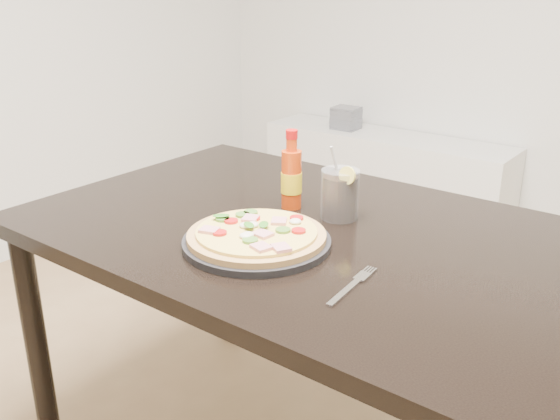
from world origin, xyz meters
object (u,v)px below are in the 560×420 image
Objects in this scene: plate at (257,242)px; media_console at (384,178)px; dining_table at (310,258)px; hot_sauce_bottle at (291,177)px; cola_cup at (340,195)px; fork at (353,284)px; pizza at (256,234)px.

plate is 0.24× the size of media_console.
hot_sauce_bottle is (-0.12, 0.08, 0.17)m from dining_table.
cola_cup is 0.98× the size of fork.
fork is at bearing -7.23° from pizza.
hot_sauce_bottle is 1.12× the size of cola_cup.
pizza is at bearing -69.72° from media_console.
hot_sauce_bottle is 1.97m from media_console.
media_console is at bearing 110.29° from plate.
dining_table is 4.49× the size of pizza.
cola_cup is at bearing 77.96° from pizza.
dining_table reaches higher than media_console.
cola_cup is at bearing -65.51° from media_console.
dining_table is at bearing 135.94° from fork.
dining_table is at bearing -67.20° from media_console.
cola_cup reaches higher than dining_table.
cola_cup is 2.00m from media_console.
hot_sauce_bottle is 1.09× the size of fork.
cola_cup is at bearing 78.10° from plate.
plate is 0.27m from hot_sauce_bottle.
pizza is at bearing -101.76° from dining_table.
hot_sauce_bottle is at bearing 145.25° from dining_table.
fork is (0.36, -0.28, -0.08)m from hot_sauce_bottle.
pizza is at bearing -102.04° from cola_cup.
cola_cup reaches higher than plate.
plate reaches higher than media_console.
fork is at bearing -37.88° from hot_sauce_bottle.
media_console is (-1.02, 2.04, -0.50)m from fork.
hot_sauce_bottle reaches higher than dining_table.
media_console is at bearing 114.49° from cola_cup.
hot_sauce_bottle reaches higher than plate.
pizza is at bearing 168.03° from fork.
plate is at bearing -101.90° from cola_cup.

